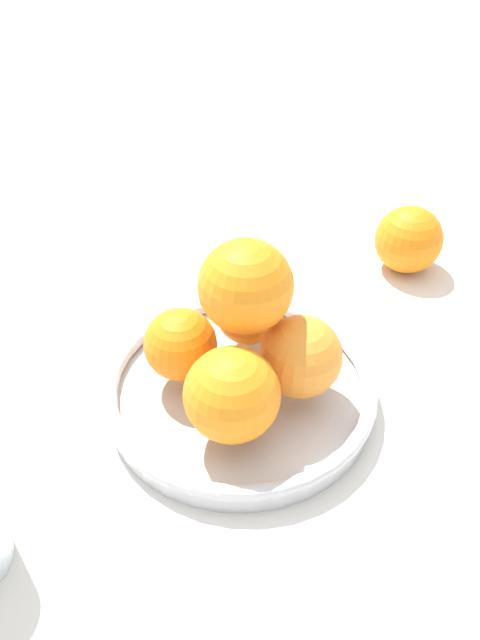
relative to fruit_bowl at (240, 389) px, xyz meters
name	(u,v)px	position (x,y,z in m)	size (l,w,h in m)	color
ground_plane	(240,400)	(0.00, 0.00, -0.02)	(4.00, 4.00, 0.00)	silver
fruit_bowl	(240,389)	(0.00, 0.00, 0.00)	(0.26, 0.26, 0.03)	silver
orange_pile	(244,339)	(0.00, 0.01, 0.07)	(0.17, 0.19, 0.14)	orange
stray_orange	(409,240)	(-0.26, -0.16, 0.03)	(0.08, 0.08, 0.08)	orange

